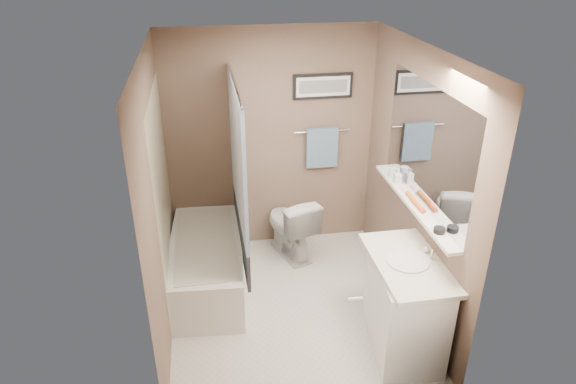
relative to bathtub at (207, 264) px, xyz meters
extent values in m
plane|color=beige|center=(0.75, -0.49, -0.25)|extent=(2.50, 2.50, 0.00)
cube|color=white|center=(0.75, -0.49, 2.13)|extent=(2.20, 2.50, 0.04)
cube|color=brown|center=(0.75, 0.74, 0.95)|extent=(2.20, 0.04, 2.40)
cube|color=brown|center=(0.75, -1.72, 0.95)|extent=(2.20, 0.04, 2.40)
cube|color=brown|center=(-0.33, -0.49, 0.95)|extent=(0.04, 2.50, 2.40)
cube|color=brown|center=(1.83, -0.49, 0.95)|extent=(0.04, 2.50, 2.40)
cube|color=beige|center=(-0.34, 0.01, 0.75)|extent=(0.02, 1.55, 2.00)
cylinder|color=silver|center=(0.35, 0.01, 1.80)|extent=(0.02, 1.55, 0.02)
cube|color=white|center=(0.35, 0.01, 1.15)|extent=(0.03, 1.45, 1.28)
cube|color=#21303E|center=(0.35, 0.01, 0.33)|extent=(0.03, 1.45, 0.36)
cube|color=silver|center=(1.84, -0.64, 1.37)|extent=(0.02, 1.60, 1.00)
cube|color=silver|center=(1.79, -0.64, 0.85)|extent=(0.12, 1.60, 0.03)
cylinder|color=silver|center=(1.30, 0.73, 1.05)|extent=(0.60, 0.02, 0.02)
cube|color=#85AAC1|center=(1.30, 0.71, 0.87)|extent=(0.34, 0.05, 0.44)
cube|color=black|center=(1.30, 0.74, 1.53)|extent=(0.62, 0.02, 0.26)
cube|color=white|center=(1.30, 0.73, 1.53)|extent=(0.56, 0.00, 0.20)
cube|color=#595959|center=(1.30, 0.73, 1.53)|extent=(0.50, 0.00, 0.13)
cube|color=silver|center=(1.30, -1.73, 0.75)|extent=(0.80, 0.02, 2.00)
cylinder|color=silver|center=(0.97, -1.68, 0.75)|extent=(0.10, 0.02, 0.02)
cube|color=white|center=(0.00, 0.00, 0.00)|extent=(0.81, 1.55, 0.50)
cube|color=beige|center=(0.00, 0.00, 0.25)|extent=(0.56, 1.36, 0.02)
imported|color=silver|center=(0.91, 0.42, 0.11)|extent=(0.60, 0.79, 0.72)
cube|color=white|center=(1.60, -1.11, 0.15)|extent=(0.60, 0.95, 0.80)
cube|color=beige|center=(1.59, -1.11, 0.57)|extent=(0.54, 0.96, 0.04)
cylinder|color=silver|center=(1.58, -1.11, 0.60)|extent=(0.34, 0.34, 0.01)
cylinder|color=silver|center=(1.78, -1.11, 0.64)|extent=(0.02, 0.02, 0.10)
sphere|color=white|center=(1.78, -1.01, 0.62)|extent=(0.05, 0.05, 0.05)
cylinder|color=black|center=(1.79, -1.15, 0.89)|extent=(0.09, 0.09, 0.04)
cylinder|color=#D94F1E|center=(1.79, -0.75, 0.89)|extent=(0.05, 0.22, 0.04)
cylinder|color=#C3641B|center=(1.79, -0.61, 0.89)|extent=(0.04, 0.22, 0.04)
cube|color=pink|center=(1.79, -0.41, 0.87)|extent=(0.04, 0.16, 0.01)
cylinder|color=silver|center=(1.79, -0.13, 0.92)|extent=(0.08, 0.08, 0.10)
imported|color=#999999|center=(1.79, -0.26, 0.93)|extent=(0.07, 0.07, 0.14)
camera|label=1|loc=(0.07, -4.29, 2.90)|focal=32.00mm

